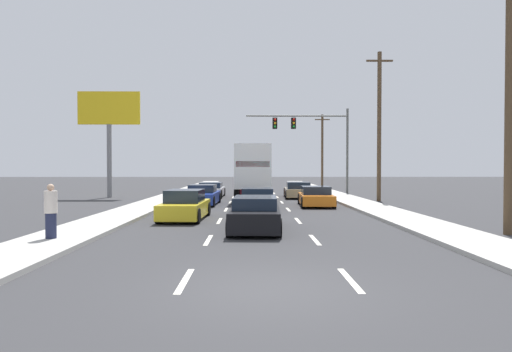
# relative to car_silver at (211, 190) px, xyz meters

# --- Properties ---
(ground_plane) EXTENTS (140.00, 140.00, 0.00)m
(ground_plane) POSITION_rel_car_silver_xyz_m (3.41, -0.67, -0.53)
(ground_plane) COLOR #333335
(sidewalk_right) EXTENTS (2.30, 80.00, 0.14)m
(sidewalk_right) POSITION_rel_car_silver_xyz_m (9.81, -5.67, -0.46)
(sidewalk_right) COLOR #B2AFA8
(sidewalk_right) RESTS_ON ground_plane
(sidewalk_left) EXTENTS (2.30, 80.00, 0.14)m
(sidewalk_left) POSITION_rel_car_silver_xyz_m (-2.99, -5.67, -0.46)
(sidewalk_left) COLOR #B2AFA8
(sidewalk_left) RESTS_ON ground_plane
(lane_markings) EXTENTS (3.54, 57.00, 0.01)m
(lane_markings) POSITION_rel_car_silver_xyz_m (3.41, -2.51, -0.53)
(lane_markings) COLOR silver
(lane_markings) RESTS_ON ground_plane
(car_silver) EXTENTS (1.99, 4.53, 1.14)m
(car_silver) POSITION_rel_car_silver_xyz_m (0.00, 0.00, 0.00)
(car_silver) COLOR #B7BABF
(car_silver) RESTS_ON ground_plane
(car_blue) EXTENTS (1.99, 4.37, 1.24)m
(car_blue) POSITION_rel_car_silver_xyz_m (0.11, -6.95, 0.03)
(car_blue) COLOR #1E389E
(car_blue) RESTS_ON ground_plane
(car_yellow) EXTENTS (1.97, 4.24, 1.32)m
(car_yellow) POSITION_rel_car_silver_xyz_m (0.14, -14.43, 0.06)
(car_yellow) COLOR yellow
(car_yellow) RESTS_ON ground_plane
(box_truck) EXTENTS (2.69, 7.91, 3.79)m
(box_truck) POSITION_rel_car_silver_xyz_m (3.29, -3.18, 1.60)
(box_truck) COLOR white
(box_truck) RESTS_ON ground_plane
(car_gray) EXTENTS (2.01, 4.10, 1.21)m
(car_gray) POSITION_rel_car_silver_xyz_m (3.43, -10.51, 0.02)
(car_gray) COLOR slate
(car_gray) RESTS_ON ground_plane
(car_black) EXTENTS (2.00, 4.73, 1.25)m
(car_black) POSITION_rel_car_silver_xyz_m (3.24, -17.80, 0.05)
(car_black) COLOR black
(car_black) RESTS_ON ground_plane
(car_tan) EXTENTS (2.16, 4.59, 1.20)m
(car_tan) POSITION_rel_car_silver_xyz_m (6.62, -0.79, 0.02)
(car_tan) COLOR tan
(car_tan) RESTS_ON ground_plane
(car_orange) EXTENTS (2.10, 4.21, 1.18)m
(car_orange) POSITION_rel_car_silver_xyz_m (6.94, -7.84, 0.01)
(car_orange) COLOR orange
(car_orange) RESTS_ON ground_plane
(traffic_signal_mast) EXTENTS (8.99, 0.69, 7.44)m
(traffic_signal_mast) POSITION_rel_car_silver_xyz_m (7.94, 4.54, 4.97)
(traffic_signal_mast) COLOR #595B56
(traffic_signal_mast) RESTS_ON ground_plane
(utility_pole_near) EXTENTS (1.80, 0.28, 9.26)m
(utility_pole_near) POSITION_rel_car_silver_xyz_m (11.91, -19.01, 4.24)
(utility_pole_near) COLOR brown
(utility_pole_near) RESTS_ON ground_plane
(utility_pole_mid) EXTENTS (1.80, 0.28, 10.13)m
(utility_pole_mid) POSITION_rel_car_silver_xyz_m (11.80, -4.12, 4.67)
(utility_pole_mid) COLOR brown
(utility_pole_mid) RESTS_ON ground_plane
(utility_pole_far) EXTENTS (1.80, 0.28, 8.64)m
(utility_pole_far) POSITION_rel_car_silver_xyz_m (11.68, 19.02, 3.92)
(utility_pole_far) COLOR brown
(utility_pole_far) RESTS_ON ground_plane
(roadside_billboard) EXTENTS (4.71, 0.36, 8.07)m
(roadside_billboard) POSITION_rel_car_silver_xyz_m (-7.74, -0.25, 5.34)
(roadside_billboard) COLOR slate
(roadside_billboard) RESTS_ON ground_plane
(pedestrian_near_corner) EXTENTS (0.38, 0.38, 1.67)m
(pedestrian_near_corner) POSITION_rel_car_silver_xyz_m (-3.06, -20.47, 0.44)
(pedestrian_near_corner) COLOR #1E233F
(pedestrian_near_corner) RESTS_ON sidewalk_left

